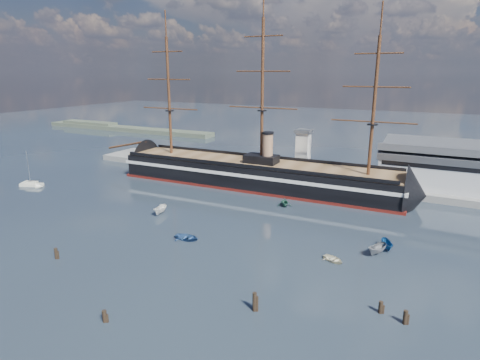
% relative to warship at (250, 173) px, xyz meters
% --- Properties ---
extents(ground, '(600.00, 600.00, 0.00)m').
position_rel_warship_xyz_m(ground, '(9.74, -20.00, -4.04)').
color(ground, '#232B36').
rests_on(ground, ground).
extents(quay, '(180.00, 18.00, 2.00)m').
position_rel_warship_xyz_m(quay, '(19.74, 16.00, -4.04)').
color(quay, slate).
rests_on(quay, ground).
extents(quay_tower, '(5.00, 5.00, 15.00)m').
position_rel_warship_xyz_m(quay_tower, '(12.74, 13.00, 5.72)').
color(quay_tower, silver).
rests_on(quay_tower, ground).
extents(shoreline, '(120.00, 10.00, 4.00)m').
position_rel_warship_xyz_m(shoreline, '(-129.49, 75.00, -2.59)').
color(shoreline, '#3F4C38').
rests_on(shoreline, ground).
extents(warship, '(113.02, 17.79, 53.94)m').
position_rel_warship_xyz_m(warship, '(0.00, 0.00, 0.00)').
color(warship, black).
rests_on(warship, ground).
extents(sailboat, '(7.40, 4.48, 11.39)m').
position_rel_warship_xyz_m(sailboat, '(-61.22, -32.09, -3.31)').
color(sailboat, beige).
rests_on(sailboat, ground).
extents(motorboat_a, '(6.58, 3.42, 2.51)m').
position_rel_warship_xyz_m(motorboat_a, '(-9.08, -34.03, -4.04)').
color(motorboat_a, white).
rests_on(motorboat_a, ground).
extents(motorboat_b, '(1.59, 3.52, 1.61)m').
position_rel_warship_xyz_m(motorboat_b, '(6.17, -44.47, -4.04)').
color(motorboat_b, navy).
rests_on(motorboat_b, ground).
extents(motorboat_c, '(6.69, 4.52, 2.51)m').
position_rel_warship_xyz_m(motorboat_c, '(43.83, -33.29, -4.04)').
color(motorboat_c, slate).
rests_on(motorboat_c, ground).
extents(motorboat_d, '(7.47, 5.97, 2.53)m').
position_rel_warship_xyz_m(motorboat_d, '(16.88, -13.90, -4.04)').
color(motorboat_d, '#1E4C3C').
rests_on(motorboat_d, ground).
extents(motorboat_e, '(2.19, 2.92, 1.27)m').
position_rel_warship_xyz_m(motorboat_e, '(36.87, -40.23, -4.04)').
color(motorboat_e, beige).
rests_on(motorboat_e, ground).
extents(motorboat_f, '(5.97, 4.03, 2.24)m').
position_rel_warship_xyz_m(motorboat_f, '(45.24, -29.93, -4.04)').
color(motorboat_f, navy).
rests_on(motorboat_f, ground).
extents(piling_near_left, '(0.64, 0.64, 2.92)m').
position_rel_warship_xyz_m(piling_near_left, '(-11.20, -63.50, -4.04)').
color(piling_near_left, black).
rests_on(piling_near_left, ground).
extents(piling_near_mid, '(0.64, 0.64, 2.56)m').
position_rel_warship_xyz_m(piling_near_mid, '(12.23, -74.29, -4.04)').
color(piling_near_mid, black).
rests_on(piling_near_mid, ground).
extents(piling_near_right, '(0.64, 0.64, 3.77)m').
position_rel_warship_xyz_m(piling_near_right, '(30.39, -61.93, -4.04)').
color(piling_near_right, black).
rests_on(piling_near_right, ground).
extents(piling_far_right, '(0.64, 0.64, 2.85)m').
position_rel_warship_xyz_m(piling_far_right, '(51.02, -55.06, -4.04)').
color(piling_far_right, black).
rests_on(piling_far_right, ground).
extents(piling_extra, '(0.64, 0.64, 2.63)m').
position_rel_warship_xyz_m(piling_extra, '(47.47, -53.86, -4.04)').
color(piling_extra, black).
rests_on(piling_extra, ground).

